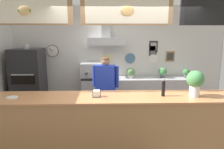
{
  "coord_description": "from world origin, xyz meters",
  "views": [
    {
      "loc": [
        -0.35,
        -3.62,
        2.06
      ],
      "look_at": [
        -0.23,
        0.67,
        1.22
      ],
      "focal_mm": 33.66,
      "sensor_mm": 36.0,
      "label": 1
    }
  ],
  "objects_px": {
    "potted_thyme": "(186,73)",
    "potted_basil": "(131,72)",
    "pepper_grinder": "(163,87)",
    "pizza_oven": "(29,82)",
    "shop_worker": "(106,91)",
    "basil_vase": "(195,82)",
    "napkin_holder": "(96,94)",
    "espresso_machine": "(91,71)",
    "potted_oregano": "(162,72)",
    "condiment_plate": "(12,97)"
  },
  "relations": [
    {
      "from": "espresso_machine",
      "to": "pepper_grinder",
      "type": "bearing_deg",
      "value": -57.53
    },
    {
      "from": "potted_oregano",
      "to": "basil_vase",
      "type": "height_order",
      "value": "basil_vase"
    },
    {
      "from": "potted_basil",
      "to": "pepper_grinder",
      "type": "bearing_deg",
      "value": -82.09
    },
    {
      "from": "condiment_plate",
      "to": "potted_oregano",
      "type": "bearing_deg",
      "value": 35.25
    },
    {
      "from": "shop_worker",
      "to": "pepper_grinder",
      "type": "xyz_separation_m",
      "value": [
        0.95,
        -1.1,
        0.35
      ]
    },
    {
      "from": "espresso_machine",
      "to": "napkin_holder",
      "type": "distance_m",
      "value": 2.1
    },
    {
      "from": "shop_worker",
      "to": "napkin_holder",
      "type": "xyz_separation_m",
      "value": [
        -0.15,
        -1.11,
        0.25
      ]
    },
    {
      "from": "potted_thyme",
      "to": "potted_basil",
      "type": "relative_size",
      "value": 0.88
    },
    {
      "from": "potted_oregano",
      "to": "pepper_grinder",
      "type": "bearing_deg",
      "value": -104.78
    },
    {
      "from": "potted_thyme",
      "to": "napkin_holder",
      "type": "relative_size",
      "value": 1.76
    },
    {
      "from": "pizza_oven",
      "to": "shop_worker",
      "type": "bearing_deg",
      "value": -23.16
    },
    {
      "from": "pizza_oven",
      "to": "napkin_holder",
      "type": "relative_size",
      "value": 13.23
    },
    {
      "from": "napkin_holder",
      "to": "pizza_oven",
      "type": "bearing_deg",
      "value": 132.85
    },
    {
      "from": "potted_basil",
      "to": "potted_oregano",
      "type": "bearing_deg",
      "value": 0.71
    },
    {
      "from": "basil_vase",
      "to": "napkin_holder",
      "type": "distance_m",
      "value": 1.62
    },
    {
      "from": "potted_oregano",
      "to": "pepper_grinder",
      "type": "height_order",
      "value": "pepper_grinder"
    },
    {
      "from": "potted_oregano",
      "to": "pizza_oven",
      "type": "bearing_deg",
      "value": -177.09
    },
    {
      "from": "potted_oregano",
      "to": "pepper_grinder",
      "type": "xyz_separation_m",
      "value": [
        -0.56,
        -2.11,
        0.13
      ]
    },
    {
      "from": "pepper_grinder",
      "to": "condiment_plate",
      "type": "xyz_separation_m",
      "value": [
        -2.46,
        -0.02,
        -0.14
      ]
    },
    {
      "from": "espresso_machine",
      "to": "napkin_holder",
      "type": "bearing_deg",
      "value": -83.83
    },
    {
      "from": "espresso_machine",
      "to": "condiment_plate",
      "type": "height_order",
      "value": "espresso_machine"
    },
    {
      "from": "pizza_oven",
      "to": "basil_vase",
      "type": "distance_m",
      "value": 3.96
    },
    {
      "from": "potted_basil",
      "to": "basil_vase",
      "type": "distance_m",
      "value": 2.3
    },
    {
      "from": "pizza_oven",
      "to": "shop_worker",
      "type": "xyz_separation_m",
      "value": [
        1.95,
        -0.83,
        -0.01
      ]
    },
    {
      "from": "potted_basil",
      "to": "basil_vase",
      "type": "xyz_separation_m",
      "value": [
        0.8,
        -2.14,
        0.23
      ]
    },
    {
      "from": "pizza_oven",
      "to": "potted_thyme",
      "type": "xyz_separation_m",
      "value": [
        4.1,
        0.18,
        0.18
      ]
    },
    {
      "from": "shop_worker",
      "to": "potted_basil",
      "type": "height_order",
      "value": "shop_worker"
    },
    {
      "from": "potted_basil",
      "to": "pepper_grinder",
      "type": "xyz_separation_m",
      "value": [
        0.29,
        -2.1,
        0.14
      ]
    },
    {
      "from": "potted_thyme",
      "to": "pepper_grinder",
      "type": "xyz_separation_m",
      "value": [
        -1.2,
        -2.12,
        0.16
      ]
    },
    {
      "from": "basil_vase",
      "to": "napkin_holder",
      "type": "bearing_deg",
      "value": 178.77
    },
    {
      "from": "condiment_plate",
      "to": "napkin_holder",
      "type": "height_order",
      "value": "napkin_holder"
    },
    {
      "from": "shop_worker",
      "to": "basil_vase",
      "type": "height_order",
      "value": "shop_worker"
    },
    {
      "from": "shop_worker",
      "to": "espresso_machine",
      "type": "height_order",
      "value": "shop_worker"
    },
    {
      "from": "basil_vase",
      "to": "napkin_holder",
      "type": "relative_size",
      "value": 3.19
    },
    {
      "from": "potted_basil",
      "to": "potted_oregano",
      "type": "xyz_separation_m",
      "value": [
        0.85,
        0.01,
        0.01
      ]
    },
    {
      "from": "shop_worker",
      "to": "basil_vase",
      "type": "xyz_separation_m",
      "value": [
        1.46,
        -1.14,
        0.45
      ]
    },
    {
      "from": "shop_worker",
      "to": "potted_thyme",
      "type": "xyz_separation_m",
      "value": [
        2.15,
        1.01,
        0.19
      ]
    },
    {
      "from": "espresso_machine",
      "to": "basil_vase",
      "type": "relative_size",
      "value": 1.27
    },
    {
      "from": "espresso_machine",
      "to": "basil_vase",
      "type": "bearing_deg",
      "value": -49.24
    },
    {
      "from": "shop_worker",
      "to": "basil_vase",
      "type": "distance_m",
      "value": 1.9
    },
    {
      "from": "shop_worker",
      "to": "potted_basil",
      "type": "bearing_deg",
      "value": -114.44
    },
    {
      "from": "pepper_grinder",
      "to": "shop_worker",
      "type": "bearing_deg",
      "value": 130.8
    },
    {
      "from": "napkin_holder",
      "to": "potted_basil",
      "type": "bearing_deg",
      "value": 68.99
    },
    {
      "from": "espresso_machine",
      "to": "condiment_plate",
      "type": "distance_m",
      "value": 2.39
    },
    {
      "from": "potted_thyme",
      "to": "shop_worker",
      "type": "bearing_deg",
      "value": -154.8
    },
    {
      "from": "potted_thyme",
      "to": "pizza_oven",
      "type": "bearing_deg",
      "value": -177.49
    },
    {
      "from": "condiment_plate",
      "to": "basil_vase",
      "type": "bearing_deg",
      "value": -0.34
    },
    {
      "from": "shop_worker",
      "to": "napkin_holder",
      "type": "distance_m",
      "value": 1.15
    },
    {
      "from": "pizza_oven",
      "to": "condiment_plate",
      "type": "xyz_separation_m",
      "value": [
        0.44,
        -1.96,
        0.2
      ]
    },
    {
      "from": "espresso_machine",
      "to": "napkin_holder",
      "type": "relative_size",
      "value": 4.04
    }
  ]
}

